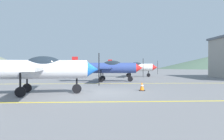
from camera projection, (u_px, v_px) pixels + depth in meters
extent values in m
plane|color=slate|center=(98.00, 93.00, 13.60)|extent=(400.00, 400.00, 0.00)
cube|color=yellow|center=(97.00, 102.00, 10.07)|extent=(80.00, 0.16, 0.01)
cube|color=yellow|center=(98.00, 84.00, 20.60)|extent=(80.00, 0.16, 0.01)
cylinder|color=silver|center=(28.00, 70.00, 12.63)|extent=(6.77, 2.11, 1.08)
cone|color=blue|center=(92.00, 69.00, 13.40)|extent=(0.82, 1.01, 0.92)
cube|color=black|center=(99.00, 69.00, 13.49)|extent=(0.06, 0.12, 1.96)
ellipsoid|color=#1E2833|center=(44.00, 64.00, 12.81)|extent=(2.08, 1.18, 0.88)
cube|color=silver|center=(35.00, 69.00, 12.71)|extent=(2.41, 8.71, 0.16)
cylinder|color=black|center=(77.00, 80.00, 13.22)|extent=(0.10, 0.10, 0.99)
cylinder|color=black|center=(77.00, 89.00, 13.23)|extent=(0.56, 0.20, 0.55)
cylinder|color=black|center=(20.00, 83.00, 11.54)|extent=(0.10, 0.10, 0.99)
cylinder|color=black|center=(20.00, 92.00, 11.55)|extent=(0.56, 0.20, 0.55)
cylinder|color=black|center=(27.00, 80.00, 13.66)|extent=(0.10, 0.10, 0.99)
cylinder|color=black|center=(27.00, 88.00, 13.67)|extent=(0.56, 0.20, 0.55)
cylinder|color=#33478C|center=(104.00, 68.00, 23.34)|extent=(6.76, 1.78, 1.08)
cone|color=red|center=(139.00, 68.00, 23.15)|extent=(0.78, 0.99, 0.92)
cube|color=black|center=(143.00, 68.00, 23.13)|extent=(0.05, 0.12, 1.96)
ellipsoid|color=#1E2833|center=(112.00, 65.00, 23.29)|extent=(2.05, 1.09, 0.88)
cube|color=#33478C|center=(108.00, 67.00, 23.32)|extent=(1.99, 8.71, 0.16)
cube|color=#33478C|center=(75.00, 67.00, 23.50)|extent=(0.95, 2.61, 0.10)
cube|color=red|center=(75.00, 62.00, 23.49)|extent=(0.63, 0.18, 1.18)
cylinder|color=black|center=(130.00, 74.00, 23.21)|extent=(0.10, 0.10, 0.99)
cylinder|color=black|center=(130.00, 79.00, 23.22)|extent=(0.56, 0.18, 0.55)
cylinder|color=black|center=(101.00, 75.00, 22.28)|extent=(0.10, 0.10, 0.99)
cylinder|color=black|center=(101.00, 80.00, 22.29)|extent=(0.56, 0.18, 0.55)
cylinder|color=black|center=(103.00, 74.00, 24.44)|extent=(0.10, 0.10, 0.99)
cylinder|color=black|center=(103.00, 78.00, 24.45)|extent=(0.56, 0.18, 0.55)
cylinder|color=white|center=(130.00, 67.00, 33.69)|extent=(6.75, 2.54, 1.08)
cone|color=red|center=(155.00, 67.00, 33.06)|extent=(0.88, 1.05, 0.92)
cube|color=black|center=(158.00, 67.00, 33.00)|extent=(0.06, 0.12, 1.96)
ellipsoid|color=#1E2833|center=(136.00, 65.00, 33.53)|extent=(2.11, 1.30, 0.88)
cube|color=white|center=(133.00, 67.00, 33.62)|extent=(2.98, 8.67, 0.16)
cube|color=white|center=(110.00, 67.00, 34.20)|extent=(1.24, 2.64, 0.10)
cube|color=red|center=(110.00, 63.00, 34.19)|extent=(0.63, 0.25, 1.18)
cylinder|color=black|center=(148.00, 72.00, 33.23)|extent=(0.10, 0.10, 0.99)
cylinder|color=black|center=(148.00, 75.00, 33.24)|extent=(0.56, 0.24, 0.55)
cylinder|color=black|center=(128.00, 72.00, 32.67)|extent=(0.10, 0.10, 0.99)
cylinder|color=black|center=(128.00, 75.00, 32.68)|extent=(0.56, 0.24, 0.55)
cylinder|color=black|center=(129.00, 71.00, 34.80)|extent=(0.10, 0.10, 0.99)
cylinder|color=black|center=(129.00, 75.00, 34.81)|extent=(0.56, 0.24, 0.55)
cube|color=black|center=(142.00, 90.00, 14.69)|extent=(0.36, 0.36, 0.04)
cone|color=orange|center=(142.00, 86.00, 14.68)|extent=(0.29, 0.29, 0.55)
cylinder|color=white|center=(142.00, 85.00, 14.68)|extent=(0.20, 0.20, 0.08)
cone|color=#4C6651|center=(214.00, 62.00, 131.46)|extent=(66.66, 66.66, 7.85)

